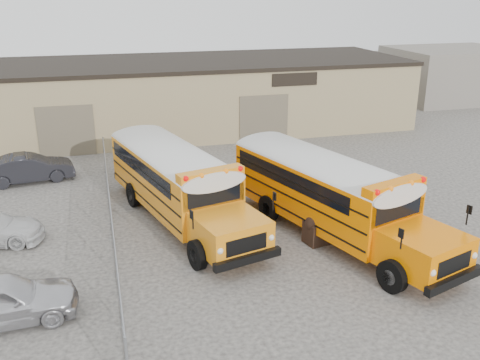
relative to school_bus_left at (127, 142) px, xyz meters
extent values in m
plane|color=#363432|center=(4.82, -10.72, -1.81)|extent=(120.00, 120.00, 0.00)
cube|color=#95815C|center=(4.82, 9.28, 0.44)|extent=(30.00, 10.00, 4.50)
cube|color=black|center=(4.82, 9.28, 2.74)|extent=(30.20, 10.20, 0.25)
cube|color=black|center=(10.82, 4.26, 2.09)|extent=(3.00, 0.08, 0.80)
cube|color=#685D4A|center=(-3.18, 4.26, -0.31)|extent=(3.20, 0.08, 3.00)
cube|color=#685D4A|center=(8.82, 4.26, -0.31)|extent=(3.20, 0.08, 3.00)
cylinder|color=gray|center=(-1.18, -13.72, -0.91)|extent=(0.07, 0.07, 1.80)
cylinder|color=gray|center=(-1.18, -10.72, -0.91)|extent=(0.07, 0.07, 1.80)
cylinder|color=gray|center=(-1.18, -7.72, -0.91)|extent=(0.07, 0.07, 1.80)
cylinder|color=gray|center=(-1.18, -4.72, -0.91)|extent=(0.07, 0.07, 1.80)
cylinder|color=gray|center=(-1.18, -1.72, -0.91)|extent=(0.07, 0.07, 1.80)
cylinder|color=gray|center=(-1.18, 1.28, -0.91)|extent=(0.07, 0.07, 1.80)
cylinder|color=gray|center=(-1.18, -7.72, -0.03)|extent=(0.05, 18.00, 0.05)
cylinder|color=gray|center=(-1.18, -7.72, -1.76)|extent=(0.05, 18.00, 0.05)
cube|color=gray|center=(-1.18, -7.72, -0.91)|extent=(0.02, 18.00, 1.70)
cube|color=gray|center=(28.82, 13.28, 0.39)|extent=(10.00, 8.00, 4.40)
cube|color=orange|center=(-0.12, 0.45, -0.18)|extent=(4.61, 8.43, 2.16)
cube|color=orange|center=(1.21, -4.55, -0.66)|extent=(2.84, 2.84, 1.21)
cube|color=black|center=(0.90, -3.41, 0.42)|extent=(2.11, 0.62, 0.79)
cube|color=silver|center=(-0.12, 0.45, 1.06)|extent=(4.63, 8.51, 0.42)
cube|color=orange|center=(0.84, -3.17, 1.09)|extent=(2.63, 1.17, 0.38)
sphere|color=#E50705|center=(-0.17, -3.69, 1.22)|extent=(0.21, 0.21, 0.21)
sphere|color=#E50705|center=(1.98, -3.13, 1.22)|extent=(0.21, 0.21, 0.21)
sphere|color=orange|center=(0.42, -3.54, 1.22)|extent=(0.21, 0.21, 0.21)
sphere|color=orange|center=(1.39, -3.28, 1.22)|extent=(0.21, 0.21, 0.21)
cube|color=black|center=(1.53, -5.76, -1.14)|extent=(2.56, 0.89, 0.30)
cube|color=black|center=(-1.16, 4.38, -1.14)|extent=(2.55, 0.87, 0.30)
cube|color=black|center=(-0.12, 0.45, -0.26)|extent=(4.61, 8.29, 0.06)
cube|color=black|center=(-0.20, 0.75, 0.42)|extent=(4.31, 7.21, 0.65)
cylinder|color=black|center=(-0.04, -4.76, -1.26)|extent=(0.57, 1.14, 1.10)
cylinder|color=black|center=(2.39, -4.12, -1.26)|extent=(0.57, 1.14, 1.10)
cylinder|color=black|center=(-1.74, 1.68, -1.26)|extent=(0.57, 1.14, 1.10)
cylinder|color=black|center=(0.68, 2.32, -1.26)|extent=(0.57, 1.14, 1.10)
cube|color=#FF7900|center=(5.05, -2.57, -0.15)|extent=(5.07, 8.61, 2.21)
cube|color=#FF7900|center=(6.67, -7.58, -0.64)|extent=(2.98, 2.98, 1.24)
cube|color=black|center=(6.30, -6.44, 0.47)|extent=(2.12, 0.74, 0.81)
cube|color=silver|center=(5.05, -2.57, 1.11)|extent=(5.10, 8.69, 0.43)
cube|color=#FF7900|center=(6.23, -6.20, 1.15)|extent=(2.67, 1.32, 0.39)
sphere|color=#E50705|center=(5.23, -6.78, 1.27)|extent=(0.22, 0.22, 0.22)
sphere|color=#E50705|center=(7.38, -6.09, 1.27)|extent=(0.22, 0.22, 0.22)
sphere|color=orange|center=(5.82, -6.59, 1.27)|extent=(0.22, 0.22, 0.22)
sphere|color=orange|center=(6.79, -6.28, 1.27)|extent=(0.22, 0.22, 0.22)
cube|color=black|center=(7.06, -8.79, -1.12)|extent=(2.58, 1.04, 0.30)
cube|color=black|center=(3.78, 1.39, -1.12)|extent=(2.57, 1.01, 0.30)
cube|color=black|center=(5.05, -2.57, -0.23)|extent=(5.06, 8.47, 0.06)
cube|color=black|center=(4.95, -2.26, 0.47)|extent=(4.71, 7.39, 0.67)
cylinder|color=black|center=(5.42, -7.86, -1.25)|extent=(0.63, 1.16, 1.12)
cylinder|color=black|center=(7.86, -7.08, -1.25)|extent=(0.63, 1.16, 1.12)
cylinder|color=black|center=(3.33, -1.40, -1.25)|extent=(0.63, 1.16, 1.12)
cylinder|color=black|center=(5.77, -0.62, -1.25)|extent=(0.63, 1.16, 1.12)
cube|color=black|center=(6.45, -10.09, -1.37)|extent=(1.03, 0.96, 0.88)
sphere|color=black|center=(6.45, -10.09, -0.97)|extent=(0.97, 0.97, 0.97)
imported|color=black|center=(-4.94, 0.20, -1.10)|extent=(4.53, 2.14, 1.43)
camera|label=1|loc=(-1.32, -27.37, 7.56)|focal=40.00mm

